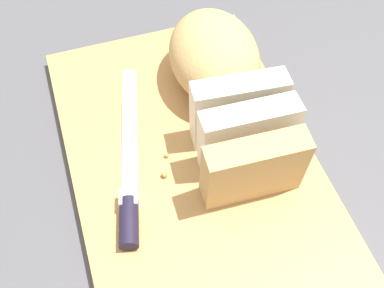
# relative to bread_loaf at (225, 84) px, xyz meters

# --- Properties ---
(ground_plane) EXTENTS (3.00, 3.00, 0.00)m
(ground_plane) POSITION_rel_bread_loaf_xyz_m (0.06, -0.07, -0.07)
(ground_plane) COLOR #4C4C51
(cutting_board) EXTENTS (0.48, 0.31, 0.02)m
(cutting_board) POSITION_rel_bread_loaf_xyz_m (0.06, -0.07, -0.06)
(cutting_board) COLOR tan
(cutting_board) RESTS_ON ground_plane
(bread_loaf) EXTENTS (0.29, 0.15, 0.09)m
(bread_loaf) POSITION_rel_bread_loaf_xyz_m (0.00, 0.00, 0.00)
(bread_loaf) COLOR tan
(bread_loaf) RESTS_ON cutting_board
(bread_knife) EXTENTS (0.26, 0.09, 0.02)m
(bread_knife) POSITION_rel_bread_loaf_xyz_m (0.09, -0.15, -0.04)
(bread_knife) COLOR silver
(bread_knife) RESTS_ON cutting_board
(crumb_near_knife) EXTENTS (0.01, 0.01, 0.01)m
(crumb_near_knife) POSITION_rel_bread_loaf_xyz_m (0.05, -0.10, -0.04)
(crumb_near_knife) COLOR tan
(crumb_near_knife) RESTS_ON cutting_board
(crumb_near_loaf) EXTENTS (0.01, 0.01, 0.01)m
(crumb_near_loaf) POSITION_rel_bread_loaf_xyz_m (0.08, -0.11, -0.04)
(crumb_near_loaf) COLOR tan
(crumb_near_loaf) RESTS_ON cutting_board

